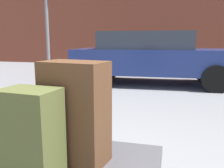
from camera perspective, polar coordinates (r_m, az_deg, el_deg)
suitcase_brown_front_left at (r=1.68m, az=-8.75°, el=-6.73°), size 0.48×0.33×0.71m
suitcase_olive_rear_left at (r=1.56m, az=-18.72°, el=-11.31°), size 0.36×0.28×0.56m
parked_car at (r=6.68m, az=9.61°, el=6.50°), size 4.38×2.07×1.42m
bollard_kerb_near at (r=9.01m, az=23.62°, el=3.77°), size 0.27×0.27×0.59m
no_parking_sign at (r=5.43m, az=-15.23°, el=13.89°), size 0.50×0.07×2.53m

